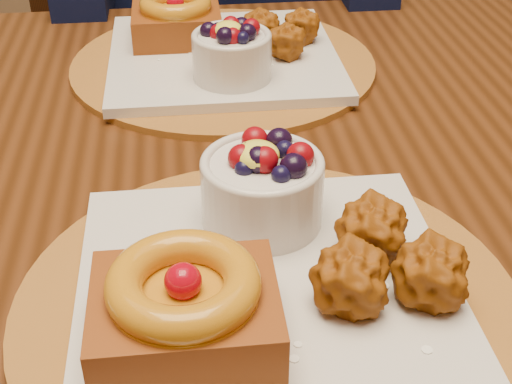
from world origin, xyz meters
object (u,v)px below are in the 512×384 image
(dining_table, at_px, (241,218))
(place_setting_near, at_px, (262,271))
(place_setting_far, at_px, (221,49))
(chair_far, at_px, (131,65))

(dining_table, distance_m, place_setting_near, 0.24)
(place_setting_near, xyz_separation_m, place_setting_far, (0.00, 0.43, -0.00))
(dining_table, bearing_deg, chair_far, 100.85)
(place_setting_far, bearing_deg, dining_table, -89.23)
(place_setting_far, bearing_deg, place_setting_near, -90.12)
(chair_far, bearing_deg, place_setting_near, -79.96)
(place_setting_far, distance_m, chair_far, 0.71)
(place_setting_far, xyz_separation_m, chair_far, (-0.16, 0.63, -0.29))
(place_setting_near, height_order, place_setting_far, place_setting_near)
(dining_table, relative_size, chair_far, 1.80)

